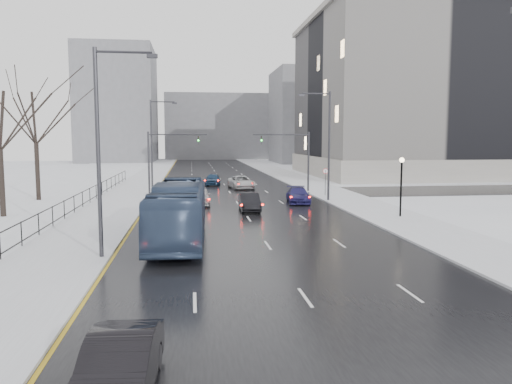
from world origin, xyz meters
name	(u,v)px	position (x,y,z in m)	size (l,w,h in m)	color
road	(223,183)	(0.00, 60.00, 0.02)	(16.00, 150.00, 0.04)	black
cross_road	(230,193)	(0.00, 48.00, 0.02)	(130.00, 10.00, 0.04)	black
sidewalk_left	(140,184)	(-10.50, 60.00, 0.08)	(5.00, 150.00, 0.16)	silver
sidewalk_right	(303,182)	(10.50, 60.00, 0.08)	(5.00, 150.00, 0.16)	silver
park_strip	(62,185)	(-20.00, 60.00, 0.06)	(14.00, 150.00, 0.12)	white
tree_park_d	(4,218)	(-17.80, 34.00, 0.00)	(8.75, 8.75, 12.50)	black
tree_park_e	(39,201)	(-18.20, 44.00, 0.00)	(9.45, 9.45, 13.50)	black
iron_fence	(57,212)	(-13.00, 30.00, 0.91)	(0.06, 70.00, 1.30)	black
streetlight_r_mid	(327,140)	(8.17, 40.00, 5.62)	(2.95, 0.25, 10.00)	#2D2D33
streetlight_l_near	(103,143)	(-8.17, 20.00, 5.62)	(2.95, 0.25, 10.00)	#2D2D33
streetlight_l_far	(153,140)	(-8.17, 52.00, 5.62)	(2.95, 0.25, 10.00)	#2D2D33
lamppost_r_mid	(401,178)	(11.00, 30.00, 2.94)	(0.36, 0.36, 4.28)	black
mast_signal_right	(299,154)	(7.33, 48.00, 4.11)	(6.10, 0.33, 6.50)	#2D2D33
mast_signal_left	(159,155)	(-7.33, 48.00, 4.11)	(6.10, 0.33, 6.50)	#2D2D33
no_uturn_sign	(325,174)	(9.20, 44.00, 2.30)	(0.60, 0.06, 2.70)	#2D2D33
civic_building	(437,104)	(35.00, 72.00, 11.21)	(41.00, 31.00, 24.80)	gray
bldg_far_right	(324,117)	(28.00, 115.00, 11.00)	(24.00, 20.00, 22.00)	slate
bldg_far_left	(118,105)	(-22.00, 125.00, 14.00)	(18.00, 22.00, 28.00)	slate
bldg_far_center	(219,127)	(4.00, 140.00, 9.00)	(30.00, 18.00, 18.00)	slate
sedan_left_near	(119,367)	(-5.71, 6.66, 0.75)	(1.51, 4.32, 1.42)	black
bus	(179,212)	(-4.80, 23.85, 1.70)	(2.80, 11.95, 3.33)	#334463
sedan_center_near	(199,196)	(-3.41, 39.10, 0.83)	(1.87, 4.65, 1.59)	#A3A2A6
sedan_right_near	(249,202)	(0.50, 34.88, 0.75)	(1.50, 4.31, 1.42)	black
sedan_right_cross	(241,182)	(1.63, 52.69, 0.77)	(2.42, 5.26, 1.46)	#B7B8BB
sedan_right_far	(298,195)	(5.43, 39.34, 0.73)	(1.93, 4.75, 1.38)	navy
sedan_center_far	(213,179)	(-1.46, 57.37, 0.77)	(1.72, 4.28, 1.46)	navy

